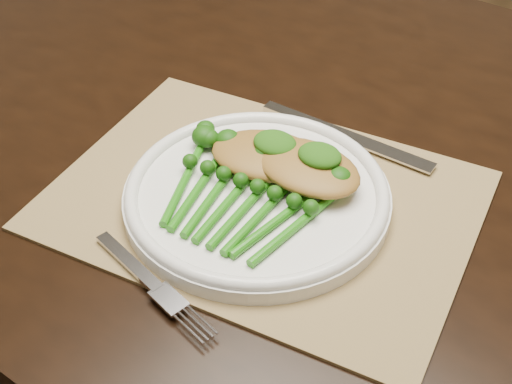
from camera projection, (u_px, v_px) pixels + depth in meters
The scene contains 10 objects.
dining_table at pixel (295, 320), 1.12m from camera, with size 1.63×0.96×0.75m.
placemat at pixel (263, 200), 0.77m from camera, with size 0.44×0.32×0.00m, color olive.
dinner_plate at pixel (257, 194), 0.75m from camera, with size 0.28×0.28×0.03m.
knife at pixel (329, 130), 0.85m from camera, with size 0.23×0.02×0.01m.
fork at pixel (160, 291), 0.66m from camera, with size 0.17×0.06×0.01m.
chicken_fillet_left at pixel (267, 155), 0.78m from camera, with size 0.12×0.09×0.02m, color olive.
chicken_fillet_right at pixel (307, 167), 0.75m from camera, with size 0.12×0.08×0.02m, color olive.
pesto_dollop_left at pixel (275, 143), 0.77m from camera, with size 0.05×0.04×0.02m, color #154209.
pesto_dollop_right at pixel (320, 155), 0.75m from camera, with size 0.05×0.04×0.02m, color #154209.
broccolini_bundle at pixel (239, 202), 0.73m from camera, with size 0.17×0.18×0.04m.
Camera 1 is at (0.26, -0.75, 1.26)m, focal length 50.00 mm.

